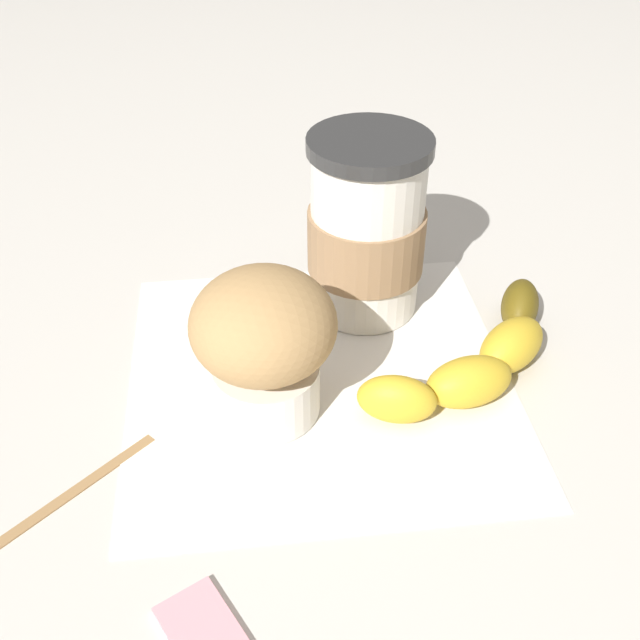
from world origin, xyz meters
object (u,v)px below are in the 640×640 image
(muffin, at_px, (264,340))
(sugar_packet, at_px, (203,629))
(coffee_cup, at_px, (367,230))
(banana, at_px, (479,357))

(muffin, bearing_deg, sugar_packet, -30.44)
(coffee_cup, xyz_separation_m, muffin, (0.08, -0.11, -0.01))
(banana, bearing_deg, muffin, -99.29)
(banana, bearing_deg, coffee_cup, -160.47)
(coffee_cup, bearing_deg, muffin, -52.37)
(muffin, height_order, sugar_packet, muffin)
(coffee_cup, distance_m, banana, 0.12)
(coffee_cup, distance_m, sugar_packet, 0.29)
(muffin, relative_size, sugar_packet, 2.04)
(coffee_cup, bearing_deg, banana, 19.53)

